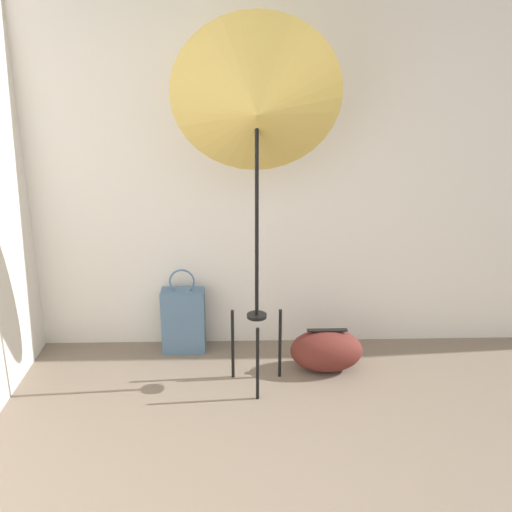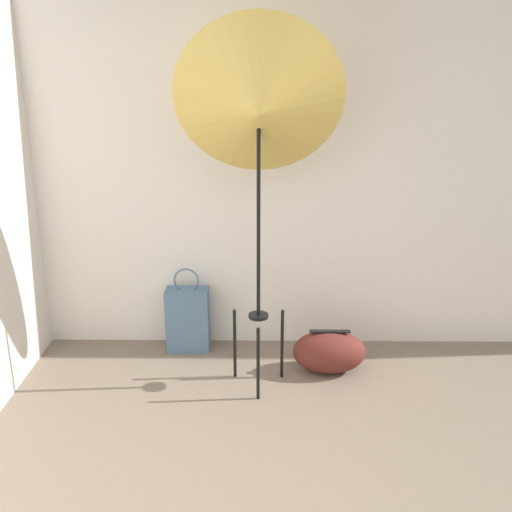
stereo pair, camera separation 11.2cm
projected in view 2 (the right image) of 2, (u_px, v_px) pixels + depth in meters
The scene contains 4 objects.
wall_back at pixel (304, 158), 3.87m from camera, with size 8.00×0.05×2.60m.
photo_umbrella at pixel (259, 107), 3.17m from camera, with size 0.94×0.55×2.15m.
tote_bag at pixel (188, 319), 4.08m from camera, with size 0.29×0.15×0.59m.
duffel_bag at pixel (329, 352), 3.81m from camera, with size 0.46×0.28×0.29m.
Camera 2 is at (-0.27, -1.28, 1.95)m, focal length 42.00 mm.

